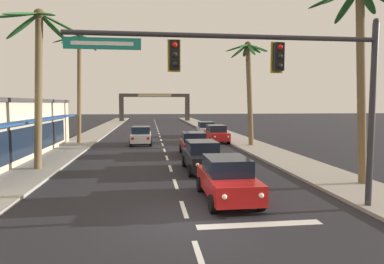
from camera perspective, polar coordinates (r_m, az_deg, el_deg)
name	(u,v)px	position (r m, az deg, el deg)	size (l,w,h in m)	color
ground_plane	(188,221)	(11.30, -0.73, -14.73)	(220.00, 220.00, 0.00)	#232328
sidewalk_right	(246,143)	(32.10, 9.12, -1.87)	(3.20, 110.00, 0.14)	#9E998E
sidewalk_left	(74,146)	(31.51, -19.27, -2.20)	(3.20, 110.00, 0.14)	#9E998E
lane_markings	(168,146)	(30.40, -4.10, -2.32)	(4.28, 86.70, 0.01)	silver
traffic_signal_mast	(279,73)	(11.90, 14.47, 9.53)	(10.54, 0.41, 6.71)	#2D2D33
sedan_lead_at_stop_bar	(227,179)	(13.45, 5.93, -7.79)	(1.97, 4.46, 1.68)	red
sedan_third_in_queue	(202,156)	(19.07, 1.72, -4.01)	(1.99, 4.47, 1.68)	black
sedan_fifth_in_queue	(194,143)	(24.83, 0.30, -1.94)	(2.06, 4.50, 1.68)	maroon
sedan_oncoming_far	(141,135)	(31.48, -8.55, -0.56)	(1.98, 4.47, 1.68)	silver
sedan_parked_nearest_kerb	(216,134)	(32.97, 4.12, -0.27)	(1.99, 4.47, 1.68)	red
sedan_parked_mid_kerb	(206,129)	(38.82, 2.38, 0.51)	(2.02, 4.48, 1.68)	silver
palm_left_second	(38,60)	(20.74, -24.44, 10.96)	(4.58, 4.59, 8.90)	brown
palm_left_third	(79,69)	(33.19, -18.39, 10.02)	(4.69, 4.34, 10.21)	brown
palm_right_nearest	(361,44)	(17.18, 26.51, 13.07)	(4.14, 3.92, 9.14)	brown
palm_right_second	(249,76)	(30.08, 9.51, 9.20)	(3.86, 3.55, 9.08)	brown
town_gateway_arch	(155,103)	(71.58, -6.28, 4.85)	(14.62, 0.90, 5.80)	#423D38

